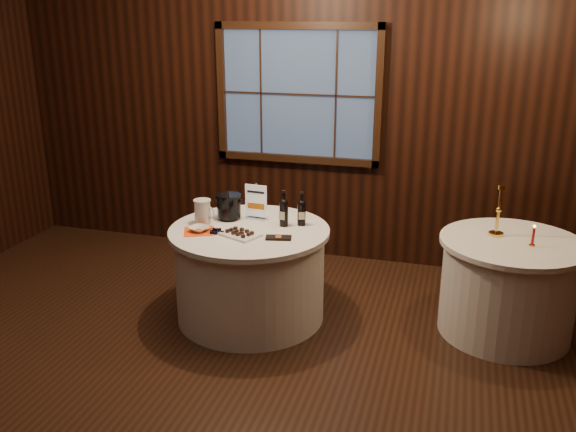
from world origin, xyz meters
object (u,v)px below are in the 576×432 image
(port_bottle_right, at_px, (302,211))
(chocolate_box, at_px, (278,238))
(sign_stand, at_px, (256,207))
(grape_bunch, at_px, (216,231))
(ice_bucket, at_px, (229,206))
(port_bottle_left, at_px, (284,211))
(side_table, at_px, (507,287))
(red_candle, at_px, (533,238))
(brass_candlestick, at_px, (498,217))
(chocolate_plate, at_px, (240,233))
(main_table, at_px, (250,273))
(cracker_bowl, at_px, (199,229))
(glass_pitcher, at_px, (203,212))

(port_bottle_right, height_order, chocolate_box, port_bottle_right)
(sign_stand, bearing_deg, grape_bunch, -109.07)
(ice_bucket, bearing_deg, sign_stand, 14.89)
(grape_bunch, bearing_deg, port_bottle_left, 35.55)
(side_table, bearing_deg, red_candle, -34.38)
(side_table, bearing_deg, port_bottle_right, -176.41)
(side_table, xyz_separation_m, brass_candlestick, (-0.12, 0.09, 0.53))
(side_table, height_order, chocolate_plate, chocolate_plate)
(port_bottle_left, bearing_deg, port_bottle_right, 34.96)
(side_table, xyz_separation_m, port_bottle_left, (-1.76, -0.16, 0.51))
(main_table, bearing_deg, red_candle, 5.79)
(main_table, distance_m, ice_bucket, 0.58)
(side_table, distance_m, grape_bunch, 2.29)
(cracker_bowl, bearing_deg, side_table, 11.32)
(side_table, distance_m, chocolate_box, 1.81)
(red_candle, bearing_deg, cracker_bowl, -171.13)
(chocolate_plate, distance_m, glass_pitcher, 0.43)
(side_table, relative_size, port_bottle_right, 3.90)
(chocolate_plate, xyz_separation_m, red_candle, (2.14, 0.39, 0.05))
(port_bottle_left, height_order, cracker_bowl, port_bottle_left)
(chocolate_box, xyz_separation_m, cracker_bowl, (-0.65, -0.02, 0.01))
(chocolate_box, bearing_deg, main_table, 139.38)
(grape_bunch, bearing_deg, chocolate_box, 3.20)
(chocolate_plate, height_order, brass_candlestick, brass_candlestick)
(grape_bunch, bearing_deg, glass_pitcher, 135.26)
(ice_bucket, distance_m, chocolate_plate, 0.43)
(port_bottle_left, relative_size, ice_bucket, 1.40)
(red_candle, bearing_deg, side_table, 145.62)
(grape_bunch, bearing_deg, port_bottle_right, 33.09)
(sign_stand, relative_size, cracker_bowl, 2.11)
(glass_pitcher, xyz_separation_m, red_candle, (2.52, 0.20, -0.04))
(red_candle, bearing_deg, glass_pitcher, -175.37)
(port_bottle_right, distance_m, grape_bunch, 0.70)
(port_bottle_left, relative_size, port_bottle_right, 1.07)
(port_bottle_right, xyz_separation_m, red_candle, (1.75, 0.02, -0.05))
(sign_stand, bearing_deg, port_bottle_right, -0.81)
(chocolate_plate, distance_m, grape_bunch, 0.19)
(port_bottle_right, bearing_deg, grape_bunch, -164.40)
(ice_bucket, xyz_separation_m, red_candle, (2.36, 0.04, -0.05))
(sign_stand, relative_size, port_bottle_right, 1.11)
(port_bottle_left, bearing_deg, red_candle, 13.64)
(chocolate_plate, xyz_separation_m, grape_bunch, (-0.19, -0.01, 0.00))
(cracker_bowl, bearing_deg, ice_bucket, 71.49)
(chocolate_box, xyz_separation_m, glass_pitcher, (-0.69, 0.16, 0.09))
(port_bottle_right, relative_size, glass_pitcher, 1.37)
(cracker_bowl, xyz_separation_m, red_candle, (2.48, 0.39, 0.04))
(main_table, relative_size, port_bottle_right, 4.62)
(side_table, height_order, sign_stand, sign_stand)
(chocolate_plate, bearing_deg, red_candle, 10.24)
(side_table, relative_size, red_candle, 6.54)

